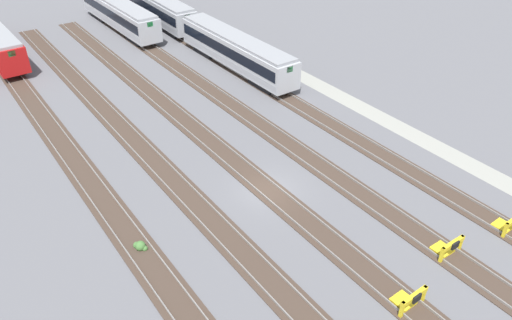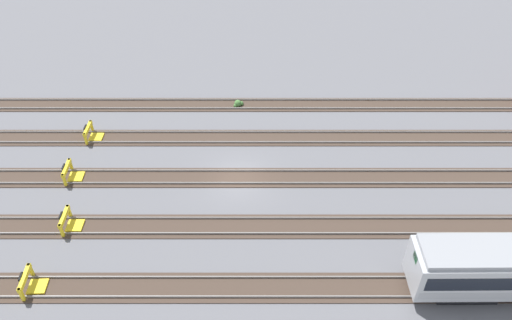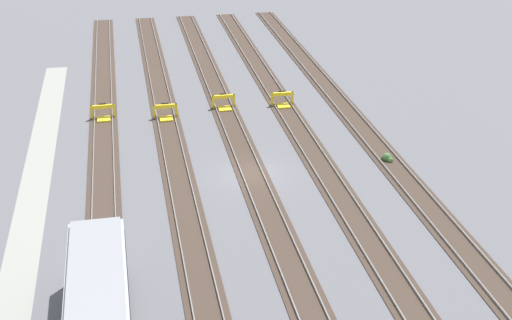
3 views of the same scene
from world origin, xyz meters
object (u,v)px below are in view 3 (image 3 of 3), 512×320
bumper_stop_nearest_track (103,113)px  weed_clump (387,158)px  bumper_stop_far_inner_track (283,100)px  bumper_stop_near_inner_track (166,113)px  bumper_stop_middle_track (224,103)px

bumper_stop_nearest_track → weed_clump: (12.04, 20.07, -0.27)m
bumper_stop_far_inner_track → weed_clump: (12.17, 4.93, -0.27)m
bumper_stop_near_inner_track → weed_clump: bearing=53.4°
bumper_stop_middle_track → bumper_stop_far_inner_track: 5.05m
bumper_stop_near_inner_track → bumper_stop_middle_track: same height
bumper_stop_middle_track → weed_clump: 15.98m
bumper_stop_nearest_track → bumper_stop_far_inner_track: (-0.14, 15.14, 0.00)m
bumper_stop_middle_track → bumper_stop_nearest_track: bearing=-87.5°
weed_clump → bumper_stop_middle_track: bearing=-141.4°
bumper_stop_far_inner_track → weed_clump: bearing=22.0°
bumper_stop_nearest_track → bumper_stop_far_inner_track: same height
bumper_stop_near_inner_track → bumper_stop_middle_track: size_ratio=1.00×
weed_clump → bumper_stop_far_inner_track: bearing=-158.0°
bumper_stop_near_inner_track → bumper_stop_middle_track: (-1.32, 5.06, 0.00)m
bumper_stop_nearest_track → bumper_stop_middle_track: size_ratio=1.00×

